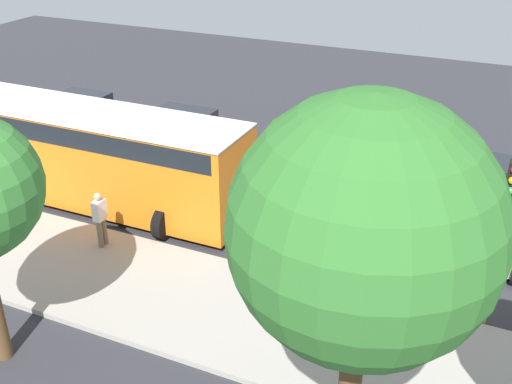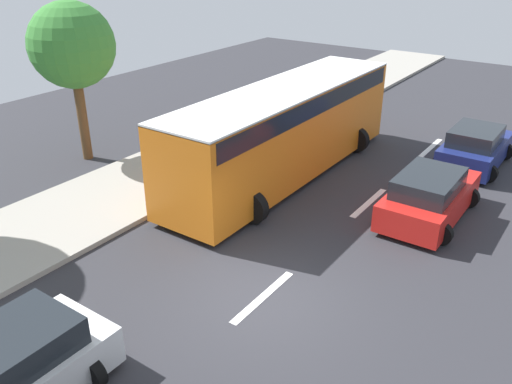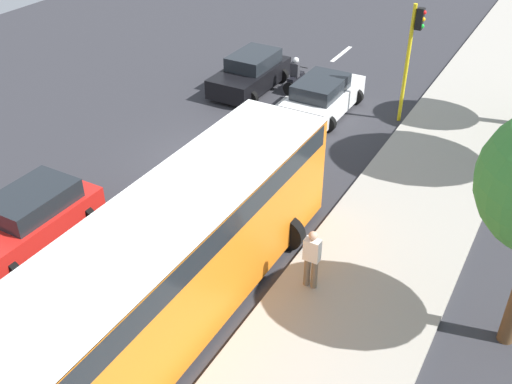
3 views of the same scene
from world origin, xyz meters
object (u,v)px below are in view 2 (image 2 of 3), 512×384
object	(u,v)px
car_red	(429,196)
city_bus	(285,125)
car_dark_blue	(475,148)
pedestrian_near_signal	(190,152)
street_tree_center	(72,46)

from	to	relation	value
car_red	city_bus	size ratio (longest dim) A/B	0.38
car_dark_blue	city_bus	world-z (taller)	city_bus
city_bus	pedestrian_near_signal	xyz separation A→B (m)	(2.40, 2.26, -0.79)
car_dark_blue	city_bus	distance (m)	7.15
car_dark_blue	city_bus	size ratio (longest dim) A/B	0.35
car_dark_blue	car_red	bearing A→B (deg)	89.60
car_red	city_bus	world-z (taller)	city_bus
car_red	car_dark_blue	bearing A→B (deg)	-90.40
car_dark_blue	pedestrian_near_signal	xyz separation A→B (m)	(7.67, 6.95, 0.35)
city_bus	pedestrian_near_signal	bearing A→B (deg)	43.38
street_tree_center	city_bus	bearing A→B (deg)	-157.03
street_tree_center	pedestrian_near_signal	bearing A→B (deg)	-171.26
car_dark_blue	street_tree_center	size ratio (longest dim) A/B	0.66
city_bus	pedestrian_near_signal	size ratio (longest dim) A/B	6.51
city_bus	car_dark_blue	bearing A→B (deg)	-138.36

